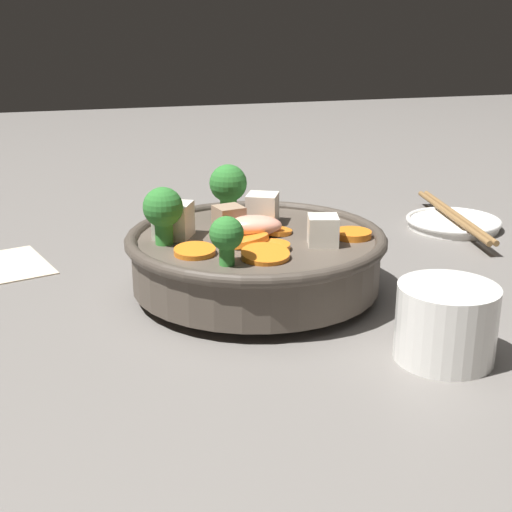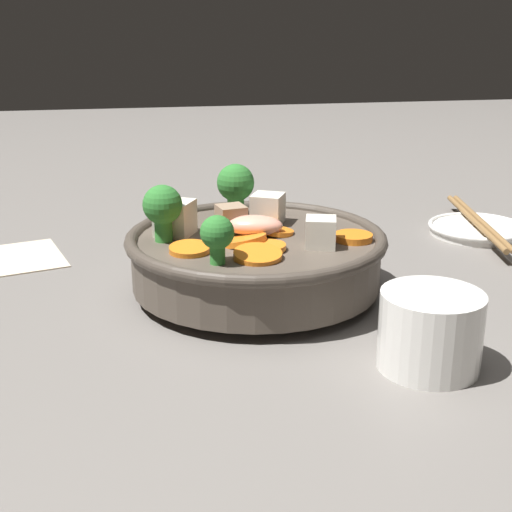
% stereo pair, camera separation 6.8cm
% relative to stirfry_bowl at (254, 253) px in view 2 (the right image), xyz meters
% --- Properties ---
extents(ground_plane, '(3.00, 3.00, 0.00)m').
position_rel_stirfry_bowl_xyz_m(ground_plane, '(0.00, 0.00, -0.04)').
color(ground_plane, slate).
extents(stirfry_bowl, '(0.25, 0.25, 0.11)m').
position_rel_stirfry_bowl_xyz_m(stirfry_bowl, '(0.00, 0.00, 0.00)').
color(stirfry_bowl, '#51473D').
rests_on(stirfry_bowl, ground_plane).
extents(side_saucer, '(0.12, 0.12, 0.01)m').
position_rel_stirfry_bowl_xyz_m(side_saucer, '(-0.14, 0.31, -0.03)').
color(side_saucer, white).
rests_on(side_saucer, ground_plane).
extents(tea_cup, '(0.08, 0.08, 0.06)m').
position_rel_stirfry_bowl_xyz_m(tea_cup, '(0.18, 0.10, -0.01)').
color(tea_cup, white).
rests_on(tea_cup, ground_plane).
extents(napkin, '(0.13, 0.10, 0.00)m').
position_rel_stirfry_bowl_xyz_m(napkin, '(-0.15, -0.23, -0.04)').
color(napkin, beige).
rests_on(napkin, ground_plane).
extents(chopsticks_pair, '(0.24, 0.06, 0.01)m').
position_rel_stirfry_bowl_xyz_m(chopsticks_pair, '(-0.14, 0.31, -0.02)').
color(chopsticks_pair, olive).
rests_on(chopsticks_pair, side_saucer).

